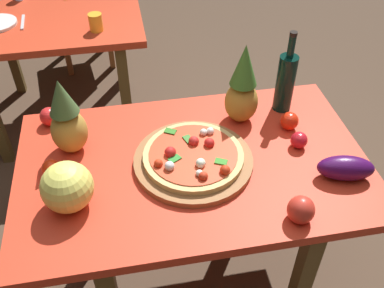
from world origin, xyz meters
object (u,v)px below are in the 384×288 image
object	(u,v)px
pizza_board	(194,161)
knife_utensil	(23,22)
display_table	(193,179)
background_table	(53,30)
tomato_beside_pepper	(299,140)
eggplant	(346,168)
pineapple_right	(242,88)
tomato_near_board	(49,117)
dining_chair	(81,8)
bell_pepper	(301,210)
melon	(67,187)
tomato_at_corner	(289,121)
wine_bottle	(285,81)
tomato_by_bottle	(51,168)
drinking_glass_juice	(96,22)
pineapple_left	(67,120)
pizza	(194,155)

from	to	relation	value
pizza_board	knife_utensil	world-z (taller)	pizza_board
display_table	pizza_board	bearing A→B (deg)	-61.77
background_table	tomato_beside_pepper	world-z (taller)	tomato_beside_pepper
background_table	knife_utensil	xyz separation A→B (m)	(-0.14, -0.09, 0.11)
display_table	eggplant	world-z (taller)	eggplant
pineapple_right	tomato_near_board	bearing A→B (deg)	172.02
pineapple_right	tomato_beside_pepper	world-z (taller)	pineapple_right
eggplant	tomato_beside_pepper	world-z (taller)	eggplant
pizza_board	eggplant	bearing A→B (deg)	-18.11
background_table	dining_chair	size ratio (longest dim) A/B	1.23
bell_pepper	tomato_near_board	xyz separation A→B (m)	(-0.82, 0.65, -0.01)
melon	tomato_near_board	bearing A→B (deg)	101.54
dining_chair	tomato_at_corner	distance (m)	2.11
eggplant	tomato_beside_pepper	bearing A→B (deg)	118.53
dining_chair	eggplant	bearing A→B (deg)	105.95
dining_chair	tomato_at_corner	bearing A→B (deg)	106.81
display_table	pineapple_right	xyz separation A→B (m)	(0.24, 0.22, 0.25)
wine_bottle	melon	xyz separation A→B (m)	(-0.87, -0.39, -0.05)
pineapple_right	tomato_by_bottle	world-z (taller)	pineapple_right
background_table	pineapple_right	bearing A→B (deg)	-54.11
background_table	tomato_at_corner	distance (m)	1.61
tomato_by_bottle	knife_utensil	bearing A→B (deg)	100.40
bell_pepper	background_table	bearing A→B (deg)	117.67
pizza_board	knife_utensil	size ratio (longest dim) A/B	2.43
tomato_by_bottle	drinking_glass_juice	distance (m)	1.10
pineapple_left	knife_utensil	bearing A→B (deg)	104.98
dining_chair	knife_utensil	distance (m)	0.84
pizza_board	pineapple_left	distance (m)	0.48
pineapple_left	tomato_at_corner	world-z (taller)	pineapple_left
display_table	pineapple_left	xyz separation A→B (m)	(-0.44, 0.15, 0.23)
pizza	bell_pepper	distance (m)	0.42
dining_chair	melon	size ratio (longest dim) A/B	4.95
pineapple_right	melon	size ratio (longest dim) A/B	1.99
pizza_board	tomato_at_corner	distance (m)	0.43
pizza	drinking_glass_juice	distance (m)	1.17
eggplant	knife_utensil	size ratio (longest dim) A/B	1.11
pineapple_left	melon	world-z (taller)	pineapple_left
background_table	pizza_board	xyz separation A→B (m)	(0.60, -1.37, 0.12)
melon	bell_pepper	bearing A→B (deg)	-14.93
knife_utensil	pineapple_right	bearing A→B (deg)	-50.77
background_table	tomato_by_bottle	distance (m)	1.35
tomato_beside_pepper	pizza	bearing A→B (deg)	-177.19
tomato_beside_pepper	pizza_board	bearing A→B (deg)	-177.47
drinking_glass_juice	eggplant	bearing A→B (deg)	-56.78
tomato_by_bottle	melon	bearing A→B (deg)	-65.52
dining_chair	tomato_beside_pepper	xyz separation A→B (m)	(0.88, -2.01, 0.30)
dining_chair	tomato_near_board	xyz separation A→B (m)	(-0.06, -1.70, 0.31)
background_table	wine_bottle	size ratio (longest dim) A/B	2.96
pizza_board	tomato_by_bottle	xyz separation A→B (m)	(-0.51, 0.03, 0.02)
drinking_glass_juice	melon	bearing A→B (deg)	-94.95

